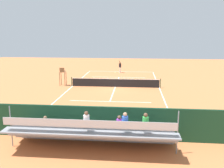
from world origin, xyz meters
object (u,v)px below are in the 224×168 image
umpire_chair (63,75)px  tennis_player (120,66)px  bleacher_stand (94,133)px  tennis_racket (115,72)px  tennis_net (115,83)px  courtside_bench (138,126)px  equipment_bag (114,132)px  tennis_ball_near (129,74)px

umpire_chair → tennis_player: umpire_chair is taller
bleacher_stand → umpire_chair: 16.76m
bleacher_stand → tennis_racket: 25.60m
tennis_net → tennis_racket: (0.89, -10.19, -0.49)m
courtside_bench → equipment_bag: bearing=4.8°
tennis_net → courtside_bench: (-2.51, 13.27, 0.06)m
tennis_net → umpire_chair: bearing=-1.5°
tennis_racket → equipment_bag: bearing=94.6°
equipment_bag → tennis_player: (1.08, -23.27, 0.84)m
equipment_bag → tennis_player: tennis_player is taller
equipment_bag → tennis_ball_near: bearing=-90.9°
courtside_bench → tennis_ball_near: bearing=-86.8°
umpire_chair → tennis_racket: bearing=-117.9°
tennis_ball_near → bleacher_stand: bearing=87.1°
bleacher_stand → tennis_racket: (1.00, -25.56, -0.92)m
umpire_chair → tennis_player: size_ratio=1.11×
equipment_bag → tennis_net: bearing=-85.8°
courtside_bench → tennis_player: tennis_player is taller
courtside_bench → tennis_net: bearing=-79.3°
equipment_bag → tennis_racket: (1.89, -23.59, -0.16)m
bleacher_stand → equipment_bag: bleacher_stand is taller
tennis_ball_near → tennis_racket: bearing=-39.7°
tennis_net → equipment_bag: size_ratio=11.44×
courtside_bench → tennis_racket: (3.40, -23.47, -0.54)m
equipment_bag → tennis_racket: equipment_bag is taller
tennis_net → equipment_bag: (-0.99, 13.40, -0.32)m
umpire_chair → tennis_ball_near: (-7.52, -8.20, -1.28)m
courtside_bench → tennis_ball_near: 21.67m
umpire_chair → tennis_ball_near: bearing=-132.5°
bleacher_stand → tennis_racket: size_ratio=15.48×
courtside_bench → equipment_bag: 1.57m
umpire_chair → equipment_bag: umpire_chair is taller
tennis_racket → tennis_ball_near: bearing=140.3°
bleacher_stand → umpire_chair: bleacher_stand is taller
tennis_player → tennis_ball_near: bearing=132.7°
tennis_racket → tennis_player: bearing=158.4°
bleacher_stand → tennis_ball_near: bleacher_stand is taller
tennis_net → tennis_racket: tennis_net is taller
tennis_net → courtside_bench: 13.51m
umpire_chair → equipment_bag: bearing=118.0°
tennis_player → umpire_chair: bearing=57.8°
equipment_bag → tennis_ball_near: 21.76m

